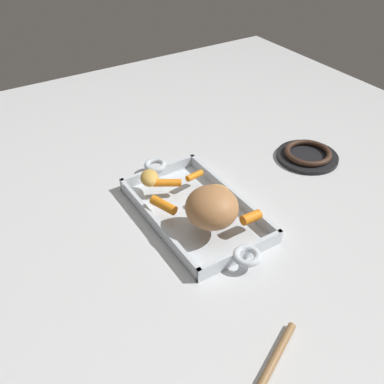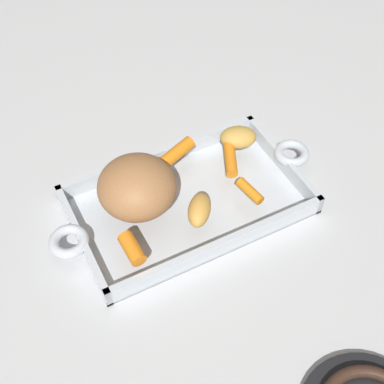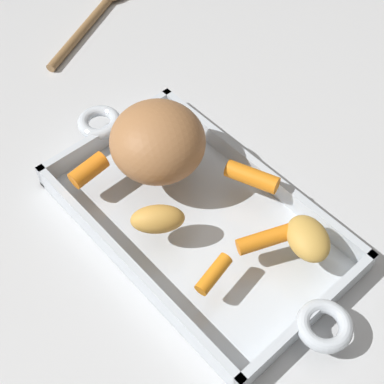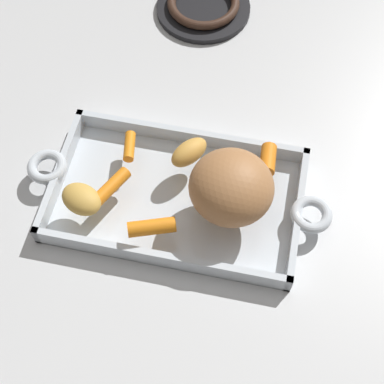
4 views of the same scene
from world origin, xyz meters
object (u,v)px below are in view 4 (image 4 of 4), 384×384
roasting_dish (176,196)px  potato_near_roast (81,199)px  baby_carrot_southwest (152,227)px  baby_carrot_southeast (129,146)px  baby_carrot_short (111,187)px  pork_roast (231,187)px  stove_burner_rear (203,6)px  potato_golden_large (189,152)px  baby_carrot_center_left (268,159)px

roasting_dish → potato_near_roast: potato_near_roast is taller
baby_carrot_southwest → potato_near_roast: size_ratio=1.08×
baby_carrot_southeast → baby_carrot_short: bearing=-96.0°
baby_carrot_southeast → pork_roast: bearing=-20.0°
roasting_dish → stove_burner_rear: size_ratio=2.63×
potato_near_roast → stove_burner_rear: size_ratio=0.35×
baby_carrot_southwest → pork_roast: bearing=34.0°
pork_roast → baby_carrot_southwest: bearing=-146.0°
baby_carrot_southeast → potato_golden_large: potato_golden_large is taller
baby_carrot_southwest → baby_carrot_center_left: size_ratio=1.37×
pork_roast → baby_carrot_short: size_ratio=1.73×
pork_roast → potato_golden_large: size_ratio=1.90×
roasting_dish → potato_near_roast: (-0.12, -0.05, 0.04)m
potato_near_roast → potato_golden_large: 0.17m
potato_near_roast → potato_golden_large: bearing=39.3°
potato_near_roast → roasting_dish: bearing=24.0°
potato_near_roast → baby_carrot_center_left: bearing=26.3°
baby_carrot_center_left → baby_carrot_southwest: bearing=-134.8°
baby_carrot_center_left → stove_burner_rear: size_ratio=0.28×
roasting_dish → baby_carrot_center_left: size_ratio=9.49×
baby_carrot_center_left → stove_burner_rear: baby_carrot_center_left is taller
potato_near_roast → baby_carrot_southwest: bearing=-10.6°
baby_carrot_southeast → baby_carrot_center_left: size_ratio=1.02×
baby_carrot_southeast → baby_carrot_center_left: bearing=4.7°
baby_carrot_short → potato_near_roast: size_ratio=1.12×
baby_carrot_southeast → stove_burner_rear: baby_carrot_southeast is taller
baby_carrot_southwest → baby_carrot_short: (-0.07, 0.05, -0.00)m
baby_carrot_southeast → stove_burner_rear: (0.04, 0.35, -0.03)m
pork_roast → potato_golden_large: 0.10m
roasting_dish → baby_carrot_southwest: size_ratio=6.91×
baby_carrot_southwest → stove_burner_rear: size_ratio=0.38×
pork_roast → baby_carrot_southeast: (-0.16, 0.06, -0.03)m
pork_roast → baby_carrot_center_left: pork_roast is taller
baby_carrot_southeast → baby_carrot_center_left: (0.20, 0.02, 0.00)m
baby_carrot_short → potato_golden_large: bearing=37.9°
baby_carrot_southwest → baby_carrot_southeast: baby_carrot_southwest is taller
roasting_dish → stove_burner_rear: roasting_dish is taller
baby_carrot_center_left → potato_near_roast: potato_near_roast is taller
potato_golden_large → stove_burner_rear: size_ratio=0.36×
pork_roast → baby_carrot_center_left: (0.04, 0.07, -0.03)m
roasting_dish → potato_golden_large: bearing=81.0°
roasting_dish → baby_carrot_center_left: baby_carrot_center_left is taller
roasting_dish → potato_golden_large: 0.07m
pork_roast → potato_near_roast: size_ratio=1.93×
baby_carrot_center_left → potato_near_roast: 0.27m
baby_carrot_southwest → baby_carrot_short: bearing=145.1°
baby_carrot_short → stove_burner_rear: 0.42m
baby_carrot_southeast → baby_carrot_center_left: 0.20m
stove_burner_rear → baby_carrot_southwest: bearing=-87.4°
baby_carrot_southwest → baby_carrot_southeast: size_ratio=1.35×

